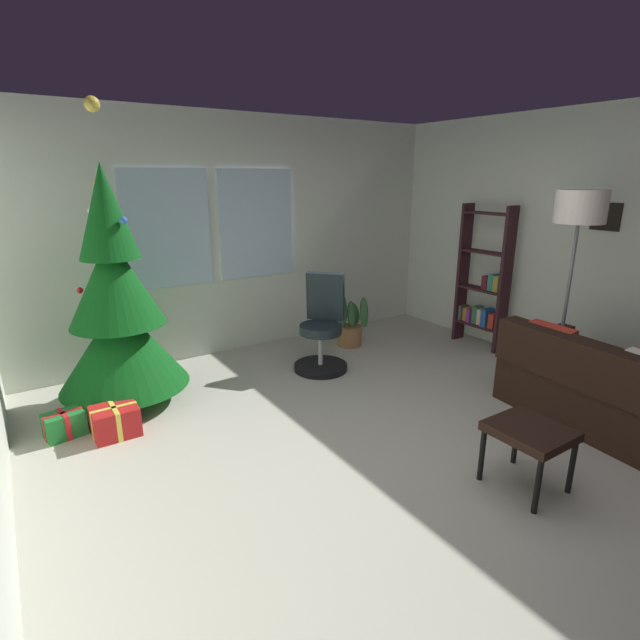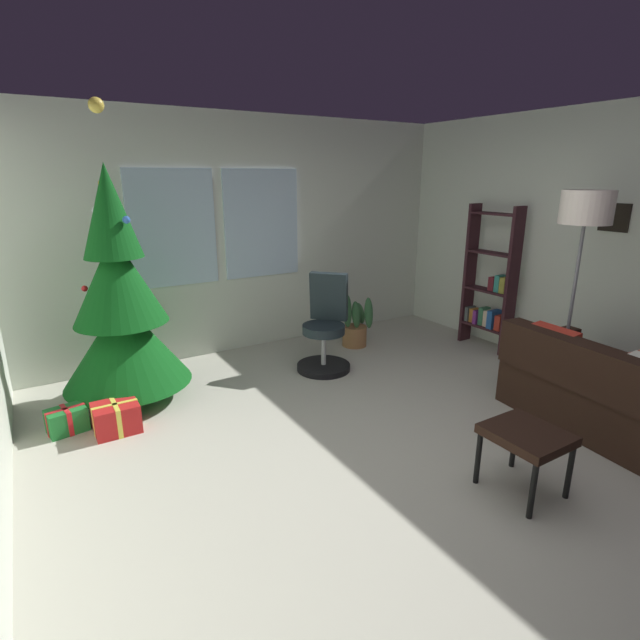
# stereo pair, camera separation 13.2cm
# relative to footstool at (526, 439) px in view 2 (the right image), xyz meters

# --- Properties ---
(ground_plane) EXTENTS (5.04, 5.61, 0.10)m
(ground_plane) POSITION_rel_footstool_xyz_m (-0.30, 0.69, -0.42)
(ground_plane) COLOR #B3B2A1
(wall_back_with_windows) EXTENTS (5.04, 0.12, 2.62)m
(wall_back_with_windows) POSITION_rel_footstool_xyz_m (-0.32, 3.54, 0.95)
(wall_back_with_windows) COLOR silver
(wall_back_with_windows) RESTS_ON ground_plane
(wall_right_with_frames) EXTENTS (0.12, 5.61, 2.62)m
(wall_right_with_frames) POSITION_rel_footstool_xyz_m (2.27, 0.68, 0.94)
(wall_right_with_frames) COLOR silver
(wall_right_with_frames) RESTS_ON ground_plane
(footstool) EXTENTS (0.42, 0.47, 0.43)m
(footstool) POSITION_rel_footstool_xyz_m (0.00, 0.00, 0.00)
(footstool) COLOR black
(footstool) RESTS_ON ground_plane
(holiday_tree) EXTENTS (1.10, 1.10, 2.55)m
(holiday_tree) POSITION_rel_footstool_xyz_m (-1.89, 2.74, 0.48)
(holiday_tree) COLOR #4C331E
(holiday_tree) RESTS_ON ground_plane
(gift_box_red) EXTENTS (0.35, 0.29, 0.24)m
(gift_box_red) POSITION_rel_footstool_xyz_m (-2.10, 2.17, -0.25)
(gift_box_red) COLOR red
(gift_box_red) RESTS_ON ground_plane
(gift_box_green) EXTENTS (0.31, 0.25, 0.20)m
(gift_box_green) POSITION_rel_footstool_xyz_m (-2.44, 2.37, -0.27)
(gift_box_green) COLOR #1E722D
(gift_box_green) RESTS_ON ground_plane
(office_chair) EXTENTS (0.60, 0.59, 1.01)m
(office_chair) POSITION_rel_footstool_xyz_m (0.03, 2.44, 0.02)
(office_chair) COLOR black
(office_chair) RESTS_ON ground_plane
(bookshelf) EXTENTS (0.18, 0.64, 1.66)m
(bookshelf) POSITION_rel_footstool_xyz_m (2.00, 2.01, 0.36)
(bookshelf) COLOR #32181E
(bookshelf) RESTS_ON ground_plane
(floor_lamp) EXTENTS (0.42, 0.42, 1.85)m
(floor_lamp) POSITION_rel_footstool_xyz_m (1.56, 0.75, 1.24)
(floor_lamp) COLOR slate
(floor_lamp) RESTS_ON ground_plane
(potted_plant) EXTENTS (0.39, 0.36, 0.66)m
(potted_plant) POSITION_rel_footstool_xyz_m (0.71, 2.84, -0.13)
(potted_plant) COLOR #98673F
(potted_plant) RESTS_ON ground_plane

